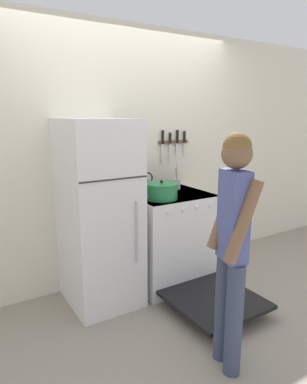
# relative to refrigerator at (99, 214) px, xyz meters

# --- Properties ---
(ground_plane) EXTENTS (14.00, 14.00, 0.00)m
(ground_plane) POSITION_rel_refrigerator_xyz_m (0.45, 0.34, -0.83)
(ground_plane) COLOR gray
(wall_back) EXTENTS (10.00, 0.06, 2.55)m
(wall_back) POSITION_rel_refrigerator_xyz_m (0.45, 0.37, 0.44)
(wall_back) COLOR silver
(wall_back) RESTS_ON ground_plane
(refrigerator) EXTENTS (0.59, 0.71, 1.66)m
(refrigerator) POSITION_rel_refrigerator_xyz_m (0.00, 0.00, 0.00)
(refrigerator) COLOR white
(refrigerator) RESTS_ON ground_plane
(stove_range) EXTENTS (0.80, 1.43, 0.92)m
(stove_range) POSITION_rel_refrigerator_xyz_m (0.75, -0.04, -0.37)
(stove_range) COLOR white
(stove_range) RESTS_ON ground_plane
(dutch_oven_pot) EXTENTS (0.35, 0.31, 0.18)m
(dutch_oven_pot) POSITION_rel_refrigerator_xyz_m (0.57, -0.14, 0.17)
(dutch_oven_pot) COLOR #237A42
(dutch_oven_pot) RESTS_ON stove_range
(tea_kettle) EXTENTS (0.20, 0.16, 0.21)m
(tea_kettle) POSITION_rel_refrigerator_xyz_m (0.58, 0.13, 0.16)
(tea_kettle) COLOR silver
(tea_kettle) RESTS_ON stove_range
(utensil_jar) EXTENTS (0.08, 0.08, 0.27)m
(utensil_jar) POSITION_rel_refrigerator_xyz_m (0.95, 0.14, 0.16)
(utensil_jar) COLOR #B7BABF
(utensil_jar) RESTS_ON stove_range
(person) EXTENTS (0.31, 0.37, 1.59)m
(person) POSITION_rel_refrigerator_xyz_m (0.38, -1.26, 0.08)
(person) COLOR #38425B
(person) RESTS_ON ground_plane
(wall_knife_strip) EXTENTS (0.38, 0.03, 0.36)m
(wall_knife_strip) POSITION_rel_refrigerator_xyz_m (1.02, 0.33, 0.58)
(wall_knife_strip) COLOR brown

